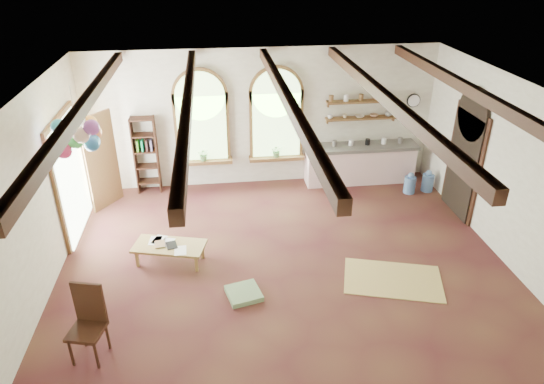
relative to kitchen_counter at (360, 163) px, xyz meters
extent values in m
plane|color=brown|center=(-2.30, -3.20, -0.48)|extent=(8.00, 8.00, 0.00)
cube|color=brown|center=(-3.70, 0.24, 0.97)|extent=(1.24, 0.08, 1.64)
cylinder|color=brown|center=(-3.70, 0.24, 1.72)|extent=(1.24, 0.08, 1.24)
cube|color=#9FCE7B|center=(-3.70, 0.20, 0.97)|extent=(1.10, 0.04, 1.50)
cube|color=brown|center=(-3.70, 0.15, 0.18)|extent=(1.30, 0.28, 0.08)
cube|color=brown|center=(-2.00, 0.24, 0.97)|extent=(1.24, 0.08, 1.64)
cylinder|color=brown|center=(-2.00, 0.24, 1.72)|extent=(1.24, 0.08, 1.24)
cube|color=#9FCE7B|center=(-2.00, 0.20, 0.97)|extent=(1.10, 0.04, 1.50)
cube|color=brown|center=(-2.00, 0.15, 0.18)|extent=(1.30, 0.28, 0.08)
cube|color=brown|center=(-6.25, -1.40, 0.67)|extent=(0.10, 1.90, 2.50)
cube|color=black|center=(1.65, -1.70, 0.62)|extent=(0.10, 1.30, 2.40)
cube|color=beige|center=(0.00, 0.00, -0.05)|extent=(2.60, 0.55, 0.86)
cube|color=slate|center=(0.00, 0.00, 0.42)|extent=(2.68, 0.62, 0.08)
cube|color=brown|center=(0.00, 0.18, 1.07)|extent=(1.70, 0.24, 0.04)
cube|color=brown|center=(0.00, 0.18, 1.47)|extent=(1.70, 0.24, 0.04)
cylinder|color=black|center=(1.25, 0.25, 1.42)|extent=(0.32, 0.04, 0.32)
cube|color=#381D11|center=(-5.25, 0.12, 0.42)|extent=(0.03, 0.32, 1.80)
cube|color=#381D11|center=(-4.75, 0.12, 0.42)|extent=(0.03, 0.32, 1.80)
cube|color=#A6874C|center=(-4.36, -2.83, -0.14)|extent=(1.39, 0.90, 0.05)
cube|color=#A6874C|center=(-4.94, -2.89, -0.32)|extent=(0.06, 0.06, 0.32)
cube|color=#A6874C|center=(-3.88, -3.17, -0.32)|extent=(0.06, 0.06, 0.32)
cube|color=#A6874C|center=(-4.83, -2.49, -0.32)|extent=(0.06, 0.06, 0.32)
cube|color=#A6874C|center=(-3.77, -2.77, -0.32)|extent=(0.06, 0.06, 0.32)
cube|color=#381D11|center=(-5.33, -5.00, 0.00)|extent=(0.55, 0.55, 0.05)
cube|color=#381D11|center=(-5.28, -4.80, 0.33)|extent=(0.45, 0.16, 0.66)
cube|color=tan|center=(-0.50, -3.86, -0.47)|extent=(1.88, 1.45, 0.02)
cube|color=#6C895E|center=(-3.10, -3.95, -0.43)|extent=(0.64, 0.64, 0.09)
cylinder|color=#5882BC|center=(1.45, -0.70, -0.27)|extent=(0.27, 0.27, 0.41)
sphere|color=#5882BC|center=(1.45, -0.70, -0.02)|extent=(0.14, 0.14, 0.14)
cylinder|color=#5882BC|center=(1.00, -0.74, -0.28)|extent=(0.26, 0.26, 0.40)
sphere|color=#5882BC|center=(1.00, -0.74, -0.04)|extent=(0.14, 0.14, 0.14)
cylinder|color=white|center=(-5.70, -2.26, 2.30)|extent=(0.01, 0.01, 0.85)
sphere|color=#226095|center=(-5.51, -2.21, 1.69)|extent=(0.26, 0.26, 0.26)
sphere|color=#FF8A54|center=(-5.49, -2.07, 1.81)|extent=(0.26, 0.26, 0.26)
sphere|color=#FFA435|center=(-5.58, -1.91, 1.93)|extent=(0.26, 0.26, 0.26)
sphere|color=white|center=(-5.73, -2.07, 2.05)|extent=(0.26, 0.26, 0.26)
sphere|color=yellow|center=(-5.87, -2.03, 1.69)|extent=(0.26, 0.26, 0.26)
sphere|color=#49AC50|center=(-6.04, -2.10, 1.81)|extent=(0.26, 0.26, 0.26)
sphere|color=#DA67B4|center=(-5.90, -2.27, 1.93)|extent=(0.26, 0.26, 0.26)
sphere|color=#2CA6BE|center=(-5.95, -2.40, 2.05)|extent=(0.26, 0.26, 0.26)
sphere|color=#E4326F|center=(-5.90, -2.58, 1.69)|extent=(0.26, 0.26, 0.26)
sphere|color=#56F46A|center=(-5.72, -2.46, 1.81)|extent=(0.26, 0.26, 0.26)
sphere|color=beige|center=(-5.59, -2.53, 1.93)|extent=(0.26, 0.26, 0.26)
sphere|color=purple|center=(-5.41, -2.50, 2.05)|extent=(0.26, 0.26, 0.26)
sphere|color=#226095|center=(-5.51, -2.30, 1.69)|extent=(0.26, 0.26, 0.26)
imported|color=olive|center=(-4.61, -2.81, -0.10)|extent=(0.20, 0.27, 0.02)
cube|color=black|center=(-4.31, -2.85, -0.11)|extent=(0.24, 0.30, 0.01)
imported|color=#598C4C|center=(-3.70, 0.12, 0.37)|extent=(0.27, 0.23, 0.30)
imported|color=#598C4C|center=(-2.00, 0.12, 0.37)|extent=(0.27, 0.23, 0.30)
imported|color=white|center=(-0.75, 0.18, 1.14)|extent=(0.12, 0.10, 0.10)
imported|color=beige|center=(-0.40, 0.18, 1.14)|extent=(0.10, 0.10, 0.09)
imported|color=beige|center=(-0.05, 0.18, 1.12)|extent=(0.22, 0.22, 0.05)
imported|color=#8C664C|center=(0.30, 0.18, 1.12)|extent=(0.20, 0.20, 0.06)
imported|color=slate|center=(0.65, 0.18, 1.19)|extent=(0.18, 0.18, 0.19)
camera|label=1|loc=(-3.43, -10.29, 4.77)|focal=32.00mm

